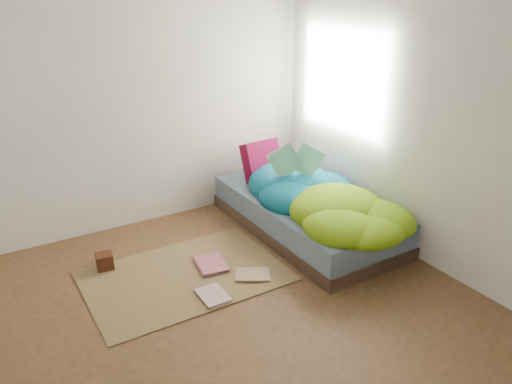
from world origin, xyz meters
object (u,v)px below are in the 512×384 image
(open_book, at_px, (297,151))
(floor_book_b, at_px, (198,267))
(bed, at_px, (306,214))
(floor_book_a, at_px, (201,299))
(wooden_box, at_px, (105,261))
(pillow_magenta, at_px, (262,161))

(open_book, xyz_separation_m, floor_book_b, (-1.16, -0.21, -0.79))
(bed, distance_m, floor_book_b, 1.24)
(open_book, distance_m, floor_book_a, 1.68)
(wooden_box, height_order, floor_book_a, wooden_box)
(bed, height_order, wooden_box, bed)
(wooden_box, bearing_deg, floor_book_a, -59.97)
(bed, height_order, floor_book_a, bed)
(pillow_magenta, height_order, wooden_box, pillow_magenta)
(pillow_magenta, height_order, open_book, open_book)
(pillow_magenta, distance_m, floor_book_a, 1.85)
(floor_book_a, bearing_deg, open_book, 26.66)
(bed, relative_size, pillow_magenta, 4.81)
(wooden_box, distance_m, floor_book_a, 0.99)
(pillow_magenta, bearing_deg, floor_book_a, -144.74)
(bed, relative_size, open_book, 4.56)
(bed, bearing_deg, floor_book_a, -158.26)
(wooden_box, bearing_deg, open_book, -6.53)
(wooden_box, relative_size, floor_book_b, 0.41)
(floor_book_b, bearing_deg, wooden_box, 157.93)
(wooden_box, relative_size, floor_book_a, 0.49)
(floor_book_b, bearing_deg, bed, 15.53)
(bed, bearing_deg, floor_book_b, -174.24)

